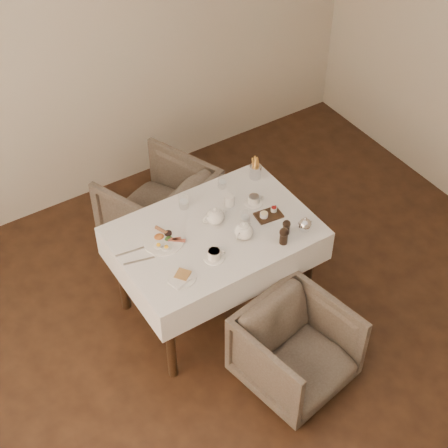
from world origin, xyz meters
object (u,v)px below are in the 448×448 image
Objects in this scene: armchair_far at (159,207)px; table at (214,243)px; armchair_near at (296,350)px; breakfast_plate at (164,240)px; teapot_centre at (215,215)px.

table is at bearing 67.70° from armchair_far.
table is 0.86m from armchair_near.
table reaches higher than armchair_far.
table is 0.36m from breakfast_plate.
table is at bearing -11.29° from breakfast_plate.
table is 0.20m from teapot_centre.
armchair_far reaches higher than armchair_near.
armchair_near is 0.89× the size of armchair_far.
table is 4.89× the size of breakfast_plate.
armchair_far is 0.90m from teapot_centre.
armchair_far is (0.01, 0.81, -0.31)m from table.
teapot_centre reaches higher than table.
table is 1.76× the size of armchair_far.
teapot_centre is at bearing 70.96° from armchair_far.
armchair_far is 4.31× the size of teapot_centre.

